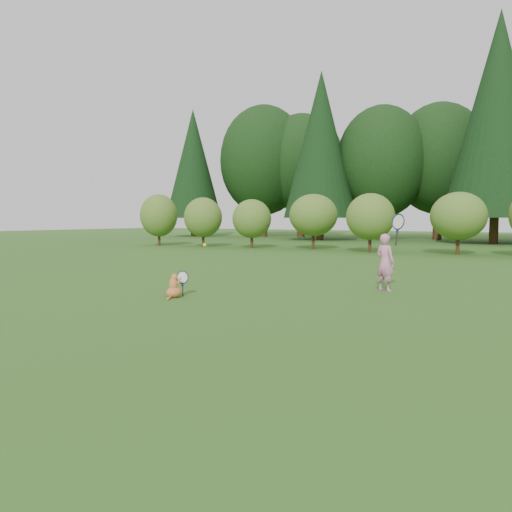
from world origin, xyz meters
The scene contains 6 objects.
ground centered at (0.00, 0.00, 0.00)m, with size 100.00×100.00×0.00m, color #2E5217.
shrub_row centered at (0.00, 13.00, 1.40)m, with size 28.00×3.00×2.80m, color #507424, non-canonical shape.
woodland_backdrop centered at (0.00, 23.00, 7.50)m, with size 48.00×10.00×15.00m, color black, non-canonical shape.
child centered at (2.47, 2.07, 0.61)m, with size 0.68×0.45×1.73m.
cat centered at (-0.60, -0.78, 0.23)m, with size 0.36×0.68×0.60m.
tennis_ball centered at (-0.29, -0.26, 0.96)m, with size 0.07×0.07×0.07m.
Camera 1 is at (5.54, -7.76, 1.46)m, focal length 35.00 mm.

